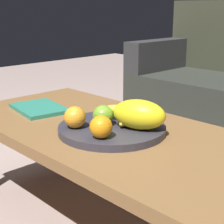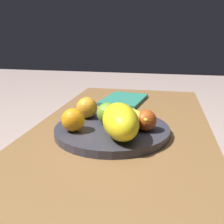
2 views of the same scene
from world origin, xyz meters
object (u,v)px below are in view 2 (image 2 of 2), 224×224
Objects in this scene: banana_bunch at (131,119)px; apple_front at (146,120)px; melon_large_front at (120,121)px; orange_left at (87,108)px; coffee_table at (121,139)px; magazine at (124,100)px; fruit_bowl at (112,130)px; orange_front at (73,120)px; apple_left at (108,113)px.

apple_front is at bearing 72.61° from banana_bunch.
orange_left is (-0.16, -0.15, -0.01)m from melon_large_front.
coffee_table is 5.08× the size of magazine.
fruit_bowl is 2.04× the size of melon_large_front.
magazine reaches higher than coffee_table.
coffee_table is at bearing -129.36° from apple_front.
orange_front is at bearing -69.81° from banana_bunch.
orange_front is 0.23m from apple_front.
apple_front is at bearing 73.50° from apple_left.
orange_left reaches higher than coffee_table.
orange_front reaches higher than magazine.
banana_bunch is (0.07, 0.17, -0.01)m from orange_left.
fruit_bowl is 5.66× the size of apple_front.
banana_bunch is at bearing 21.31° from magazine.
coffee_table is at bearing 128.14° from apple_left.
orange_left is at bearing 178.49° from orange_front.
coffee_table is 0.08m from fruit_bowl.
orange_left is 0.30× the size of magazine.
melon_large_front is at bearing 7.65° from coffee_table.
apple_left is at bearing -150.81° from melon_large_front.
orange_front is at bearing -98.90° from melon_large_front.
orange_left reaches higher than magazine.
fruit_bowl is at bearing 120.05° from orange_front.
fruit_bowl is 0.14m from orange_left.
banana_bunch is at bearing 166.30° from melon_large_front.
fruit_bowl is 0.12m from apple_front.
apple_left is (-0.04, -0.13, 0.00)m from apple_front.
orange_left is (-0.01, -0.13, 0.11)m from coffee_table.
apple_left is at bearing 61.12° from orange_left.
orange_front is at bearing -1.51° from orange_left.
apple_front is 0.27× the size of magazine.
apple_left is (0.03, -0.04, 0.11)m from coffee_table.
banana_bunch is (-0.09, 0.02, -0.02)m from melon_large_front.
orange_front reaches higher than banana_bunch.
banana_bunch is (-0.06, 0.18, -0.01)m from orange_front.
apple_left reaches higher than coffee_table.
apple_front is (0.07, 0.09, 0.10)m from coffee_table.
melon_large_front is 0.09m from banana_bunch.
melon_large_front is 0.13m from apple_left.
apple_left is at bearing -106.00° from banana_bunch.
apple_left is (0.05, 0.09, -0.00)m from orange_left.
coffee_table is at bearing 16.89° from magazine.
fruit_bowl is at bearing -89.80° from banana_bunch.
melon_large_front is at bearing -13.70° from banana_bunch.
fruit_bowl is 0.06m from apple_left.
apple_front is at bearing 26.80° from magazine.
magazine is (-0.51, -0.07, -0.07)m from melon_large_front.
fruit_bowl is 5.15× the size of orange_front.
coffee_table is at bearing 83.85° from orange_left.
apple_left is at bearing -51.86° from coffee_table.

